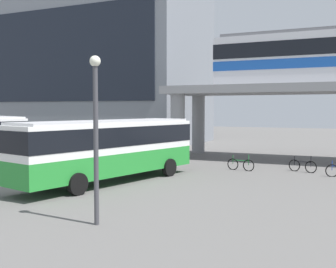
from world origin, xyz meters
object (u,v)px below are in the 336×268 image
at_px(bicycle_black, 302,166).
at_px(station_building, 99,69).
at_px(bicycle_green, 241,165).
at_px(bus_main, 108,144).

bearing_deg(bicycle_black, station_building, 148.40).
height_order(station_building, bicycle_green, station_building).
xyz_separation_m(station_building, bicycle_green, (21.08, -16.09, -8.11)).
bearing_deg(bicycle_black, bicycle_green, -165.47).
bearing_deg(bus_main, bicycle_black, 42.03).
relative_size(station_building, bicycle_black, 13.86).
distance_m(bus_main, bicycle_green, 8.83).
xyz_separation_m(bus_main, bicycle_black, (8.75, 7.88, -1.63)).
distance_m(station_building, bus_main, 28.74).
height_order(bicycle_black, bicycle_green, same).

